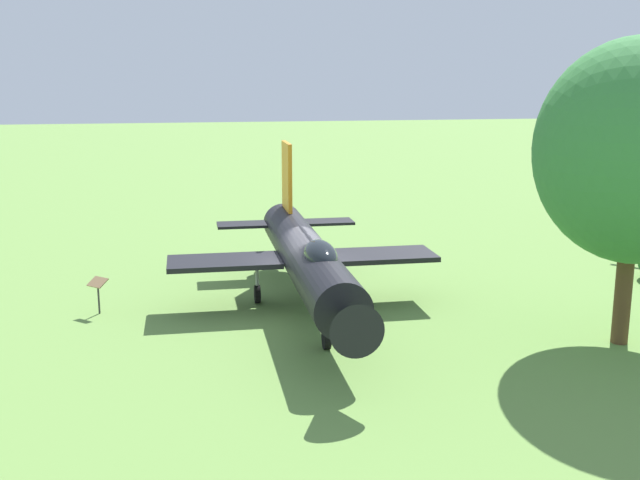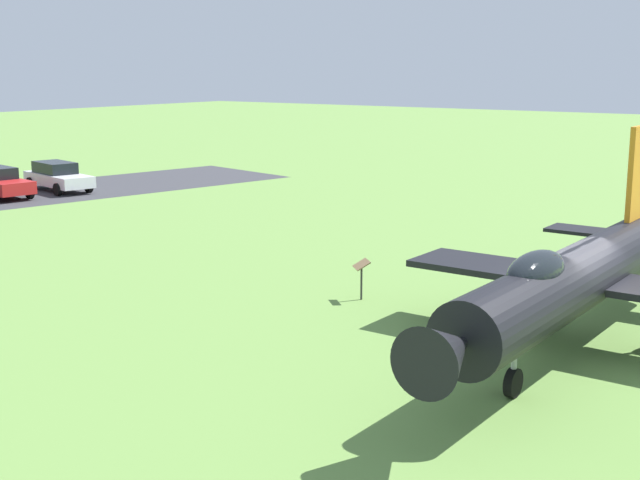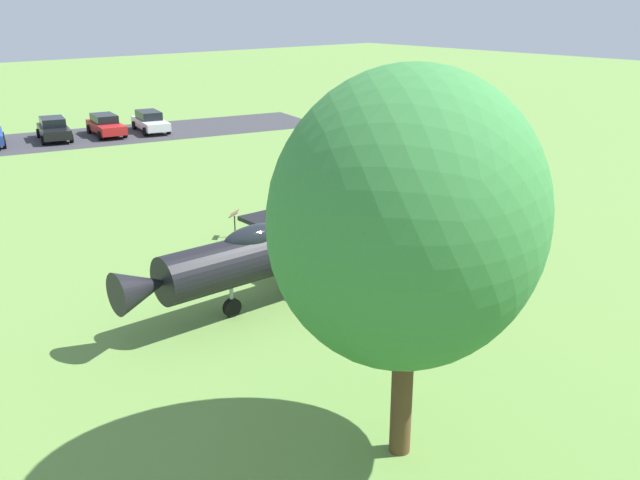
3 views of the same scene
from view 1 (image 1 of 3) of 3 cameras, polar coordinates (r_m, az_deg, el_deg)
name	(u,v)px [view 1 (image 1 of 3)]	position (r m, az deg, el deg)	size (l,w,h in m)	color
ground_plane	(306,311)	(24.13, -1.03, -5.36)	(200.00, 200.00, 0.00)	#668E42
display_jet	(308,258)	(23.30, -0.91, -1.38)	(13.49, 8.61, 4.96)	black
shade_tree	(636,152)	(21.86, 22.68, 6.15)	(5.86, 5.21, 8.36)	brown
info_plaque	(98,287)	(24.62, -16.38, -3.44)	(0.70, 0.71, 1.14)	#333333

